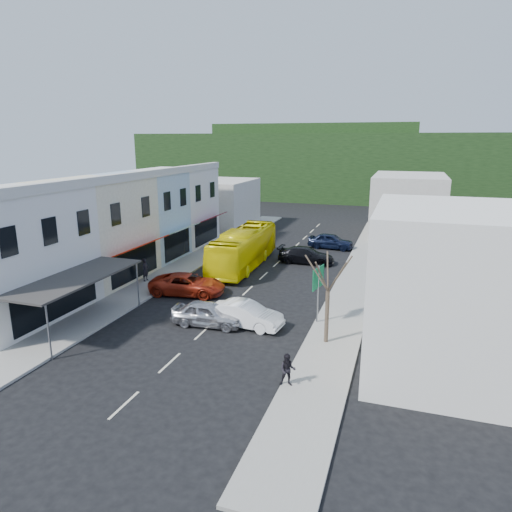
{
  "coord_description": "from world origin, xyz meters",
  "views": [
    {
      "loc": [
        10.81,
        -26.66,
        11.06
      ],
      "look_at": [
        0.0,
        6.0,
        2.2
      ],
      "focal_mm": 32.0,
      "sensor_mm": 36.0,
      "label": 1
    }
  ],
  "objects_px": {
    "bus": "(244,249)",
    "pedestrian_left": "(145,270)",
    "car_silver": "(208,314)",
    "pedestrian_right": "(288,368)",
    "car_white": "(245,315)",
    "car_red": "(188,285)",
    "street_tree": "(328,291)",
    "traffic_signal": "(370,209)",
    "direction_sign": "(318,295)"
  },
  "relations": [
    {
      "from": "pedestrian_left",
      "to": "traffic_signal",
      "type": "relative_size",
      "value": 0.32
    },
    {
      "from": "car_silver",
      "to": "pedestrian_right",
      "type": "height_order",
      "value": "pedestrian_right"
    },
    {
      "from": "pedestrian_right",
      "to": "traffic_signal",
      "type": "distance_m",
      "value": 39.64
    },
    {
      "from": "direction_sign",
      "to": "street_tree",
      "type": "bearing_deg",
      "value": -57.66
    },
    {
      "from": "car_white",
      "to": "street_tree",
      "type": "distance_m",
      "value": 5.69
    },
    {
      "from": "car_red",
      "to": "bus",
      "type": "bearing_deg",
      "value": -16.65
    },
    {
      "from": "car_white",
      "to": "pedestrian_right",
      "type": "relative_size",
      "value": 2.59
    },
    {
      "from": "street_tree",
      "to": "bus",
      "type": "bearing_deg",
      "value": 125.65
    },
    {
      "from": "bus",
      "to": "car_white",
      "type": "xyz_separation_m",
      "value": [
        4.65,
        -12.64,
        -0.85
      ]
    },
    {
      "from": "pedestrian_left",
      "to": "pedestrian_right",
      "type": "height_order",
      "value": "same"
    },
    {
      "from": "direction_sign",
      "to": "traffic_signal",
      "type": "distance_m",
      "value": 31.8
    },
    {
      "from": "car_silver",
      "to": "pedestrian_right",
      "type": "distance_m",
      "value": 8.48
    },
    {
      "from": "pedestrian_left",
      "to": "pedestrian_right",
      "type": "xyz_separation_m",
      "value": [
        14.63,
        -11.84,
        0.0
      ]
    },
    {
      "from": "car_white",
      "to": "pedestrian_left",
      "type": "height_order",
      "value": "pedestrian_left"
    },
    {
      "from": "car_red",
      "to": "traffic_signal",
      "type": "xyz_separation_m",
      "value": [
        10.49,
        29.28,
        1.96
      ]
    },
    {
      "from": "pedestrian_left",
      "to": "traffic_signal",
      "type": "height_order",
      "value": "traffic_signal"
    },
    {
      "from": "car_silver",
      "to": "traffic_signal",
      "type": "bearing_deg",
      "value": -14.47
    },
    {
      "from": "bus",
      "to": "street_tree",
      "type": "relative_size",
      "value": 1.87
    },
    {
      "from": "bus",
      "to": "direction_sign",
      "type": "distance_m",
      "value": 13.96
    },
    {
      "from": "car_red",
      "to": "direction_sign",
      "type": "xyz_separation_m",
      "value": [
        10.04,
        -2.51,
        1.16
      ]
    },
    {
      "from": "bus",
      "to": "car_white",
      "type": "distance_m",
      "value": 13.49
    },
    {
      "from": "pedestrian_left",
      "to": "traffic_signal",
      "type": "bearing_deg",
      "value": -22.39
    },
    {
      "from": "car_silver",
      "to": "direction_sign",
      "type": "xyz_separation_m",
      "value": [
        6.28,
        2.29,
        1.16
      ]
    },
    {
      "from": "bus",
      "to": "street_tree",
      "type": "xyz_separation_m",
      "value": [
        9.72,
        -13.56,
        1.55
      ]
    },
    {
      "from": "car_white",
      "to": "traffic_signal",
      "type": "height_order",
      "value": "traffic_signal"
    },
    {
      "from": "bus",
      "to": "pedestrian_left",
      "type": "distance_m",
      "value": 9.0
    },
    {
      "from": "bus",
      "to": "pedestrian_right",
      "type": "relative_size",
      "value": 6.82
    },
    {
      "from": "car_silver",
      "to": "car_red",
      "type": "xyz_separation_m",
      "value": [
        -3.77,
        4.8,
        0.0
      ]
    },
    {
      "from": "direction_sign",
      "to": "traffic_signal",
      "type": "height_order",
      "value": "traffic_signal"
    },
    {
      "from": "street_tree",
      "to": "traffic_signal",
      "type": "distance_m",
      "value": 34.44
    },
    {
      "from": "pedestrian_right",
      "to": "direction_sign",
      "type": "xyz_separation_m",
      "value": [
        -0.15,
        7.82,
        0.86
      ]
    },
    {
      "from": "car_silver",
      "to": "traffic_signal",
      "type": "height_order",
      "value": "traffic_signal"
    },
    {
      "from": "car_silver",
      "to": "direction_sign",
      "type": "relative_size",
      "value": 1.18
    },
    {
      "from": "traffic_signal",
      "to": "car_red",
      "type": "bearing_deg",
      "value": 92.12
    },
    {
      "from": "bus",
      "to": "traffic_signal",
      "type": "bearing_deg",
      "value": 64.26
    },
    {
      "from": "pedestrian_right",
      "to": "street_tree",
      "type": "bearing_deg",
      "value": 69.09
    },
    {
      "from": "car_red",
      "to": "direction_sign",
      "type": "distance_m",
      "value": 10.42
    },
    {
      "from": "car_white",
      "to": "car_red",
      "type": "xyz_separation_m",
      "value": [
        -5.99,
        4.24,
        0.0
      ]
    },
    {
      "from": "car_white",
      "to": "pedestrian_right",
      "type": "distance_m",
      "value": 7.41
    },
    {
      "from": "car_silver",
      "to": "car_red",
      "type": "bearing_deg",
      "value": 34.82
    },
    {
      "from": "car_white",
      "to": "direction_sign",
      "type": "bearing_deg",
      "value": -60.45
    },
    {
      "from": "bus",
      "to": "car_silver",
      "type": "distance_m",
      "value": 13.45
    },
    {
      "from": "traffic_signal",
      "to": "direction_sign",
      "type": "bearing_deg",
      "value": 111.02
    },
    {
      "from": "car_red",
      "to": "pedestrian_left",
      "type": "xyz_separation_m",
      "value": [
        -4.43,
        1.51,
        0.3
      ]
    },
    {
      "from": "car_silver",
      "to": "traffic_signal",
      "type": "relative_size",
      "value": 0.83
    },
    {
      "from": "car_silver",
      "to": "car_white",
      "type": "distance_m",
      "value": 2.29
    },
    {
      "from": "car_red",
      "to": "street_tree",
      "type": "height_order",
      "value": "street_tree"
    },
    {
      "from": "traffic_signal",
      "to": "bus",
      "type": "bearing_deg",
      "value": 88.16
    },
    {
      "from": "bus",
      "to": "car_white",
      "type": "height_order",
      "value": "bus"
    },
    {
      "from": "bus",
      "to": "car_silver",
      "type": "height_order",
      "value": "bus"
    }
  ]
}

